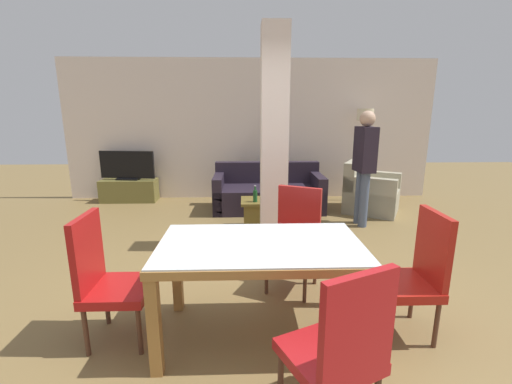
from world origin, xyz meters
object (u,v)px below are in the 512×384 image
dining_chair_head_right (415,271)px  tv_screen (127,166)px  bottle (255,196)px  dining_chair_head_left (106,276)px  dining_chair_far_right (295,236)px  sofa (268,194)px  coffee_table (264,214)px  floor_lamp (365,124)px  dining_chair_near_right (340,347)px  dining_table (260,264)px  tv_stand (129,190)px  standing_person (364,161)px  armchair (369,194)px

dining_chair_head_right → tv_screen: dining_chair_head_right is taller
tv_screen → bottle: bearing=150.1°
dining_chair_head_left → dining_chair_far_right: same height
dining_chair_far_right → sofa: 2.79m
tv_screen → coffee_table: bearing=153.3°
tv_screen → floor_lamp: (4.52, -0.09, 0.78)m
dining_chair_head_right → floor_lamp: size_ratio=0.57×
dining_chair_near_right → dining_chair_head_left: 1.75m
bottle → sofa: bearing=77.1°
dining_table → dining_chair_far_right: size_ratio=1.52×
tv_stand → standing_person: size_ratio=0.61×
tv_screen → dining_chair_near_right: bearing=125.6°
dining_chair_head_left → standing_person: standing_person is taller
dining_chair_far_right → standing_person: 2.30m
dining_chair_head_right → armchair: dining_chair_head_right is taller
dining_chair_near_right → armchair: size_ratio=0.88×
armchair → dining_table: bearing=-2.5°
bottle → floor_lamp: bearing=38.9°
dining_chair_near_right → dining_chair_far_right: size_ratio=1.00×
dining_chair_far_right → dining_chair_head_right: 1.13m
dining_chair_head_left → tv_stand: size_ratio=0.95×
dining_chair_far_right → dining_chair_head_right: same height
standing_person → dining_chair_far_right: bearing=139.8°
dining_chair_far_right → sofa: dining_chair_far_right is taller
dining_chair_near_right → dining_chair_head_left: (-1.53, 0.84, 0.00)m
sofa → bottle: bearing=77.1°
dining_chair_head_right → floor_lamp: (0.96, 4.10, 0.95)m
dining_chair_near_right → standing_person: standing_person is taller
armchair → dining_chair_head_right: bearing=14.6°
dining_chair_head_right → bottle: bearing=25.9°
armchair → bottle: (-2.02, -0.96, 0.24)m
dining_table → dining_chair_far_right: dining_chair_far_right is taller
dining_chair_far_right → coffee_table: 1.75m
armchair → bottle: 2.25m
dining_table → standing_person: 3.14m
dining_chair_near_right → floor_lamp: bearing=46.0°
dining_chair_near_right → tv_screen: 5.73m
dining_chair_head_left → coffee_table: (1.33, 2.50, -0.30)m
dining_table → dining_chair_near_right: (0.38, -0.84, -0.08)m
dining_chair_near_right → bottle: dining_chair_near_right is taller
dining_table → dining_chair_far_right: 0.88m
dining_table → floor_lamp: size_ratio=0.86×
sofa → armchair: size_ratio=1.68×
floor_lamp → tv_screen: bearing=178.9°
dining_chair_head_right → coffee_table: (-1.02, 2.50, -0.30)m
floor_lamp → standing_person: (-0.48, -1.47, -0.47)m
dining_chair_far_right → coffee_table: (-0.20, 1.71, -0.30)m
armchair → coffee_table: 2.07m
dining_chair_near_right → sofa: size_ratio=0.52×
dining_table → standing_person: bearing=57.5°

